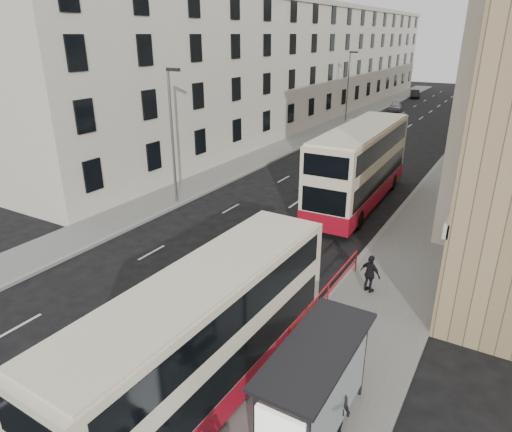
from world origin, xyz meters
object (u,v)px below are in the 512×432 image
Objects in this scene: white_van at (353,126)px; car_silver at (396,106)px; pedestrian_mid at (336,409)px; bus_shelter at (315,382)px; street_lamp_near at (172,130)px; double_decker_front at (205,339)px; car_red at (477,102)px; pedestrian_far at (370,274)px; double_decker_rear at (360,166)px; car_dark at (415,94)px; street_lamp_far at (348,85)px.

car_silver is at bearing 77.63° from white_van.
pedestrian_mid is at bearing -87.70° from car_silver.
street_lamp_near is at bearing 139.86° from bus_shelter.
double_decker_front is 6.03× the size of pedestrian_mid.
double_decker_front is 2.09× the size of white_van.
bus_shelter is at bearing 107.79° from car_red.
double_decker_front is at bearing 104.91° from car_red.
pedestrian_far is 49.73m from car_silver.
pedestrian_mid is at bearing -38.13° from street_lamp_near.
pedestrian_mid is at bearing -74.67° from double_decker_rear.
double_decker_rear reaches higher than bus_shelter.
double_decker_front reaches higher than car_red.
pedestrian_far is 58.54m from car_red.
car_dark is at bearing 82.49° from car_silver.
street_lamp_near reaches higher than bus_shelter.
bus_shelter reaches higher than car_red.
pedestrian_far is at bearing -70.38° from double_decker_rear.
double_decker_rear reaches higher than car_silver.
car_silver reaches higher than car_dark.
bus_shelter is 2.51× the size of pedestrian_mid.
car_silver is (-9.30, 56.29, -1.42)m from double_decker_front.
street_lamp_far is 2.05× the size of car_dark.
pedestrian_mid is 0.35× the size of white_van.
bus_shelter is at bearing -70.88° from street_lamp_far.
double_decker_front reaches higher than bus_shelter.
car_silver is at bearing 99.54° from double_decker_rear.
pedestrian_far is at bearing 97.53° from bus_shelter.
white_van is (1.90, -2.96, -3.96)m from street_lamp_far.
car_dark is (-13.93, 71.32, -0.36)m from pedestrian_mid.
street_lamp_far is 29.78m from car_dark.
street_lamp_near is 0.78× the size of double_decker_front.
street_lamp_far reaches higher than white_van.
pedestrian_mid is 72.67m from car_dark.
street_lamp_far is (0.00, 30.00, 0.00)m from street_lamp_near.
car_silver is 13.61m from car_red.
street_lamp_near is at bearing 153.34° from pedestrian_mid.
car_red is at bearing 37.18° from car_silver.
pedestrian_mid reaches higher than car_silver.
car_silver is at bearing -55.91° from pedestrian_far.
street_lamp_far is at bearing -107.44° from car_dark.
street_lamp_far is at bearing -47.74° from pedestrian_far.
double_decker_rear is 7.21× the size of pedestrian_mid.
white_van is 1.10× the size of car_red.
double_decker_rear is (9.69, 5.72, -2.17)m from street_lamp_near.
bus_shelter is at bearing -113.04° from pedestrian_mid.
street_lamp_far reaches higher than pedestrian_mid.
double_decker_rear is at bearing -81.82° from white_van.
double_decker_rear is at bearing 118.54° from pedestrian_mid.
bus_shelter is 0.53× the size of street_lamp_near.
bus_shelter reaches higher than car_dark.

